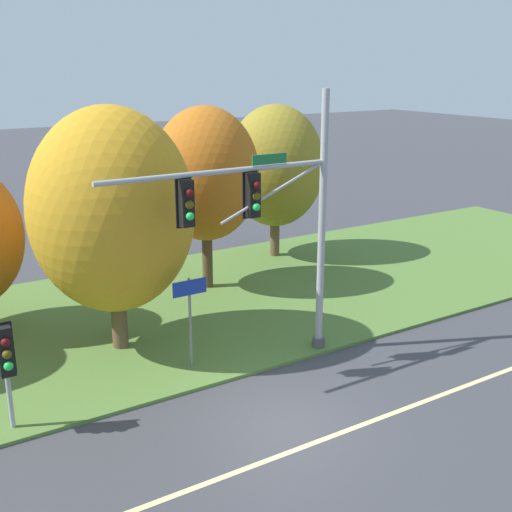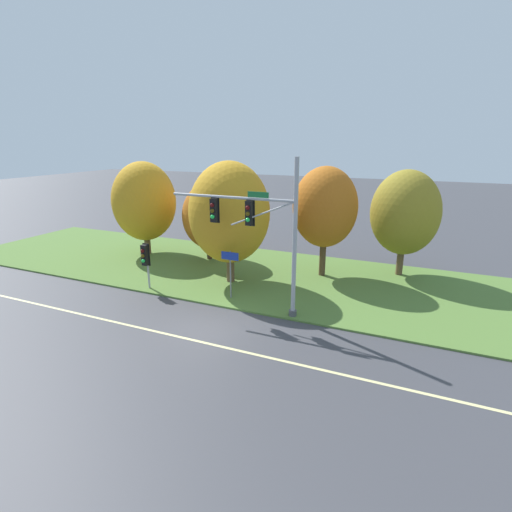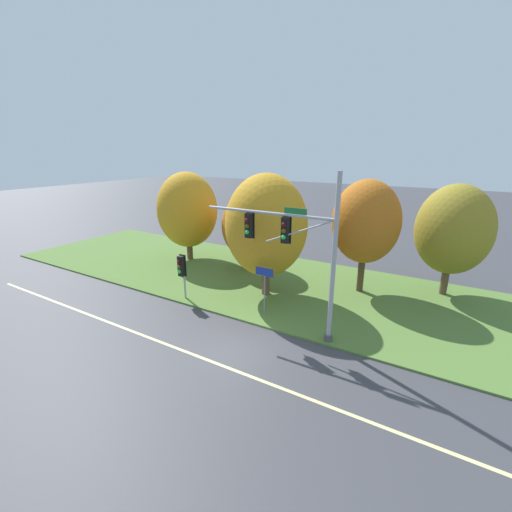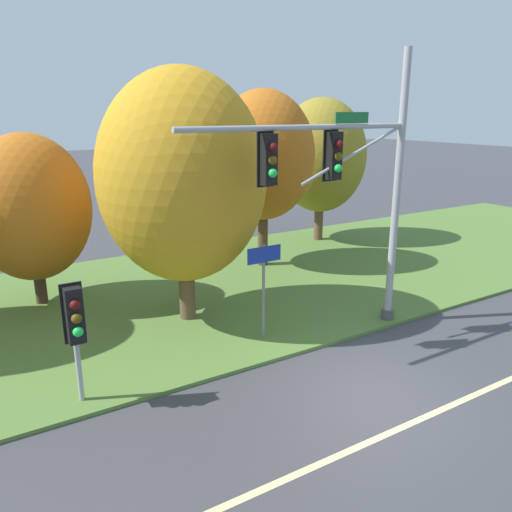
# 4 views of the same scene
# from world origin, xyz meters

# --- Properties ---
(ground_plane) EXTENTS (160.00, 160.00, 0.00)m
(ground_plane) POSITION_xyz_m (0.00, 0.00, 0.00)
(ground_plane) COLOR #3D3D42
(lane_stripe) EXTENTS (36.00, 0.16, 0.01)m
(lane_stripe) POSITION_xyz_m (0.00, -1.20, 0.00)
(lane_stripe) COLOR beige
(lane_stripe) RESTS_ON ground
(grass_verge) EXTENTS (48.00, 11.50, 0.10)m
(grass_verge) POSITION_xyz_m (0.00, 8.25, 0.05)
(grass_verge) COLOR #517533
(grass_verge) RESTS_ON ground
(traffic_signal_mast) EXTENTS (7.01, 0.49, 7.85)m
(traffic_signal_mast) POSITION_xyz_m (1.52, 2.90, 4.58)
(traffic_signal_mast) COLOR #9EA0A5
(traffic_signal_mast) RESTS_ON grass_verge
(pedestrian_signal_near_kerb) EXTENTS (0.46, 0.55, 2.77)m
(pedestrian_signal_near_kerb) POSITION_xyz_m (-5.85, 2.97, 2.06)
(pedestrian_signal_near_kerb) COLOR #9EA0A5
(pedestrian_signal_near_kerb) RESTS_ON grass_verge
(route_sign_post) EXTENTS (1.05, 0.08, 2.72)m
(route_sign_post) POSITION_xyz_m (-0.67, 3.77, 1.94)
(route_sign_post) COLOR slate
(route_sign_post) RESTS_ON grass_verge
(tree_nearest_road) EXTENTS (4.76, 4.76, 7.05)m
(tree_nearest_road) POSITION_xyz_m (-10.81, 9.24, 4.16)
(tree_nearest_road) COLOR brown
(tree_nearest_road) RESTS_ON grass_verge
(tree_left_of_mast) EXTENTS (3.77, 3.77, 5.58)m
(tree_left_of_mast) POSITION_xyz_m (-5.63, 9.89, 3.32)
(tree_left_of_mast) COLOR #423021
(tree_left_of_mast) RESTS_ON grass_verge
(tree_behind_signpost) EXTENTS (4.90, 4.90, 7.42)m
(tree_behind_signpost) POSITION_xyz_m (-1.94, 6.20, 4.45)
(tree_behind_signpost) COLOR brown
(tree_behind_signpost) RESTS_ON grass_verge
(tree_mid_verge) EXTENTS (4.08, 4.08, 7.04)m
(tree_mid_verge) POSITION_xyz_m (3.01, 9.71, 4.58)
(tree_mid_verge) COLOR #4C3823
(tree_mid_verge) RESTS_ON grass_verge
(tree_tall_centre) EXTENTS (4.32, 4.32, 6.83)m
(tree_tall_centre) POSITION_xyz_m (7.64, 11.90, 4.21)
(tree_tall_centre) COLOR brown
(tree_tall_centre) RESTS_ON grass_verge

